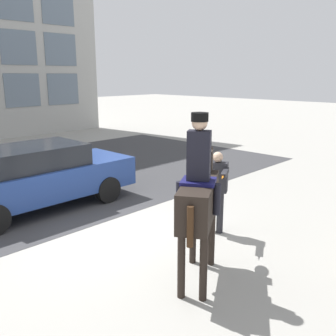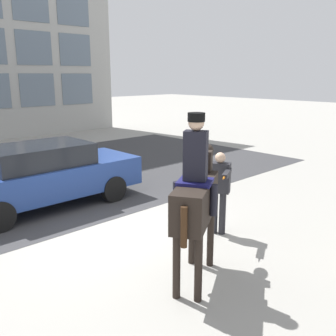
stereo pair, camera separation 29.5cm
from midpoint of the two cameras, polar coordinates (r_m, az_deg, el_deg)
ground_plane at (r=7.65m, az=-8.10°, el=-9.76°), size 80.00×80.00×0.00m
road_surface at (r=11.66m, az=-21.71°, el=-2.25°), size 18.21×8.50×0.01m
mounted_horse_lead at (r=5.50m, az=5.89°, el=-4.15°), size 1.73×1.23×2.57m
pedestrian_bystander at (r=7.31m, az=9.02°, el=-2.86°), size 0.74×0.74×1.64m
street_car_near_lane at (r=9.21m, az=-17.52°, el=-0.96°), size 4.47×1.78×1.52m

